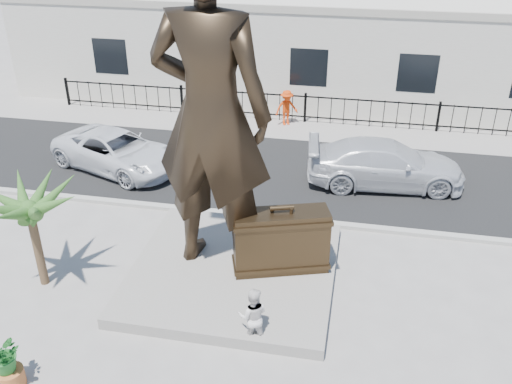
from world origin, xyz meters
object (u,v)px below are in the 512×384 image
(statue, at_px, (211,115))
(suitcase, at_px, (281,241))
(tourist, at_px, (253,316))
(car_white, at_px, (117,151))

(statue, xyz_separation_m, suitcase, (1.73, -0.08, -3.22))
(tourist, bearing_deg, suitcase, -104.73)
(suitcase, xyz_separation_m, car_white, (-6.75, 5.27, -0.45))
(car_white, bearing_deg, tourist, -118.66)
(tourist, distance_m, car_white, 10.09)
(statue, xyz_separation_m, tourist, (1.50, -2.52, -3.65))
(suitcase, bearing_deg, car_white, 123.74)
(suitcase, height_order, car_white, suitcase)
(tourist, bearing_deg, car_white, -59.02)
(statue, height_order, tourist, statue)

